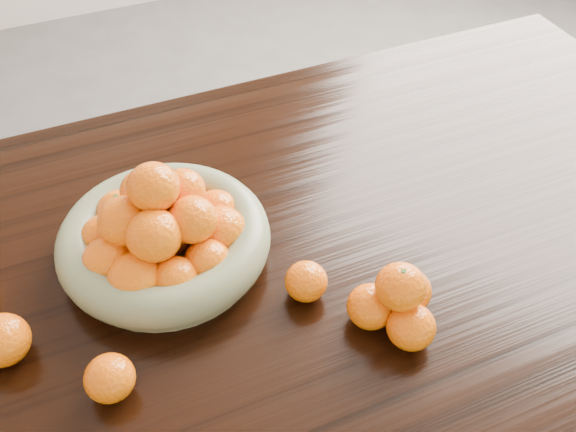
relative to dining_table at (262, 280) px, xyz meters
name	(u,v)px	position (x,y,z in m)	size (l,w,h in m)	color
dining_table	(262,280)	(0.00, 0.00, 0.00)	(2.00, 1.00, 0.75)	black
fruit_bowl	(163,234)	(-0.16, 0.05, 0.14)	(0.36, 0.36, 0.20)	#727858
orange_pyramid	(398,302)	(0.14, -0.23, 0.14)	(0.14, 0.14, 0.12)	orange
loose_orange_0	(2,340)	(-0.43, -0.05, 0.13)	(0.08, 0.08, 0.08)	orange
loose_orange_1	(110,378)	(-0.30, -0.18, 0.12)	(0.07, 0.07, 0.07)	orange
loose_orange_2	(306,281)	(0.03, -0.12, 0.12)	(0.07, 0.07, 0.06)	orange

